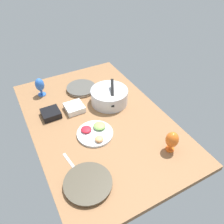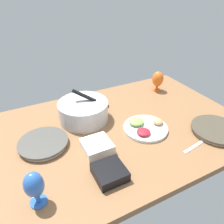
% 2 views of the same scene
% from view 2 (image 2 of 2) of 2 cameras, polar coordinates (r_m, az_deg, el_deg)
% --- Properties ---
extents(ground_plane, '(1.60, 1.04, 0.04)m').
position_cam_2_polar(ground_plane, '(1.35, 1.46, -4.81)').
color(ground_plane, '#8C603D').
extents(dinner_plate_left, '(0.27, 0.27, 0.03)m').
position_cam_2_polar(dinner_plate_left, '(1.26, -17.69, -7.91)').
color(dinner_plate_left, silver).
rests_on(dinner_plate_left, ground_plane).
extents(dinner_plate_right, '(0.30, 0.30, 0.03)m').
position_cam_2_polar(dinner_plate_right, '(1.44, 25.89, -4.31)').
color(dinner_plate_right, beige).
rests_on(dinner_plate_right, ground_plane).
extents(mixing_bowl, '(0.32, 0.32, 0.20)m').
position_cam_2_polar(mixing_bowl, '(1.39, -7.56, 0.48)').
color(mixing_bowl, silver).
rests_on(mixing_bowl, ground_plane).
extents(fruit_platter, '(0.27, 0.27, 0.05)m').
position_cam_2_polar(fruit_platter, '(1.33, 8.65, -3.95)').
color(fruit_platter, silver).
rests_on(fruit_platter, ground_plane).
extents(hurricane_glass_blue, '(0.08, 0.08, 0.17)m').
position_cam_2_polar(hurricane_glass_blue, '(0.94, -19.89, -17.95)').
color(hurricane_glass_blue, blue).
rests_on(hurricane_glass_blue, ground_plane).
extents(hurricane_glass_orange, '(0.09, 0.09, 0.16)m').
position_cam_2_polar(hurricane_glass_orange, '(1.77, 12.00, 8.41)').
color(hurricane_glass_orange, orange).
rests_on(hurricane_glass_orange, ground_plane).
extents(square_bowl_white, '(0.15, 0.15, 0.05)m').
position_cam_2_polar(square_bowl_white, '(1.17, -4.01, -8.88)').
color(square_bowl_white, white).
rests_on(square_bowl_white, ground_plane).
extents(square_bowl_black, '(0.14, 0.14, 0.05)m').
position_cam_2_polar(square_bowl_black, '(1.04, -0.60, -15.61)').
color(square_bowl_black, black).
rests_on(square_bowl_black, ground_plane).
extents(fork_by_right_plate, '(0.18, 0.04, 0.01)m').
position_cam_2_polar(fork_by_right_plate, '(1.29, 21.10, -8.37)').
color(fork_by_right_plate, silver).
rests_on(fork_by_right_plate, ground_plane).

